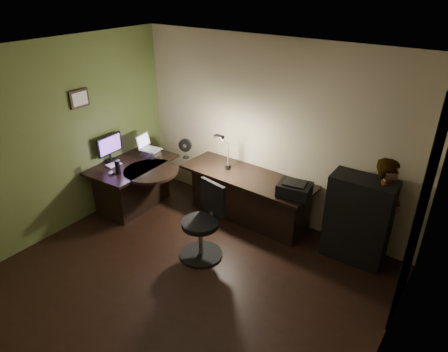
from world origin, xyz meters
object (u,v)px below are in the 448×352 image
Objects in this scene: desk_left at (134,185)px; office_chair at (200,223)px; desk_right at (246,198)px; monitor at (110,152)px; cabinet at (358,220)px; person at (382,213)px.

office_chair is at bearing -16.06° from desk_left.
desk_left is 0.65× the size of desk_right.
monitor is at bearing -160.23° from desk_left.
cabinet is at bearing 4.67° from desk_right.
desk_left is 0.90× the size of person.
desk_left is 1.72m from office_chair.
desk_left is 3.43m from cabinet.
cabinet is 2.03m from office_chair.
desk_right is 4.36× the size of monitor.
cabinet is (1.65, 0.07, 0.21)m from desk_right.
monitor is (-3.66, -0.91, 0.34)m from cabinet.
desk_right is at bearing 19.87° from desk_left.
desk_left is at bearing 19.01° from monitor.
desk_left reaches higher than desk_right.
monitor is 2.05m from office_chair.
desk_right is (1.68, 0.70, -0.00)m from desk_left.
monitor reaches higher than desk_right.
cabinet is 1.14× the size of office_chair.
cabinet is 2.52× the size of monitor.
cabinet is at bearing 115.40° from person.
person is (0.26, 0.08, 0.15)m from cabinet.
desk_right is at bearing -179.07° from cabinet.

